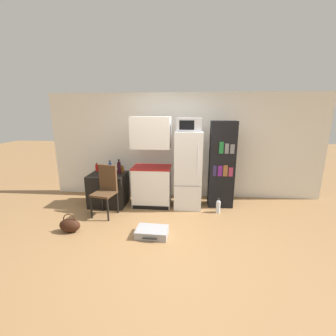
% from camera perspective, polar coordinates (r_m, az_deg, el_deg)
% --- Properties ---
extents(ground_plane, '(24.00, 24.00, 0.00)m').
position_cam_1_polar(ground_plane, '(3.88, 0.28, -17.15)').
color(ground_plane, olive).
extents(wall_back, '(6.40, 0.10, 2.44)m').
position_cam_1_polar(wall_back, '(5.37, 4.17, 5.55)').
color(wall_back, white).
rests_on(wall_back, ground_plane).
extents(side_table, '(0.77, 0.66, 0.70)m').
position_cam_1_polar(side_table, '(5.16, -14.81, -5.18)').
color(side_table, black).
rests_on(side_table, ground_plane).
extents(kitchen_hutch, '(0.82, 0.56, 1.92)m').
position_cam_1_polar(kitchen_hutch, '(4.83, -4.16, 0.52)').
color(kitchen_hutch, white).
rests_on(kitchen_hutch, ground_plane).
extents(refrigerator, '(0.56, 0.61, 1.63)m').
position_cam_1_polar(refrigerator, '(4.77, 5.10, -0.52)').
color(refrigerator, white).
rests_on(refrigerator, ground_plane).
extents(microwave, '(0.50, 0.36, 0.26)m').
position_cam_1_polar(microwave, '(4.62, 5.35, 10.92)').
color(microwave, '#B7B7BC').
rests_on(microwave, refrigerator).
extents(bookshelf, '(0.52, 0.36, 1.84)m').
position_cam_1_polar(bookshelf, '(4.91, 13.48, 0.82)').
color(bookshelf, black).
rests_on(bookshelf, ground_plane).
extents(bottle_blue_soda, '(0.07, 0.07, 0.28)m').
position_cam_1_polar(bottle_blue_soda, '(5.11, -14.49, 0.13)').
color(bottle_blue_soda, '#1E47A3').
rests_on(bottle_blue_soda, side_table).
extents(bottle_ketchup_red, '(0.07, 0.07, 0.19)m').
position_cam_1_polar(bottle_ketchup_red, '(5.32, -17.61, 0.06)').
color(bottle_ketchup_red, '#AD1914').
rests_on(bottle_ketchup_red, side_table).
extents(bottle_wine_dark, '(0.08, 0.08, 0.32)m').
position_cam_1_polar(bottle_wine_dark, '(4.97, -12.30, 0.09)').
color(bottle_wine_dark, black).
rests_on(bottle_wine_dark, side_table).
extents(bottle_amber_beer, '(0.08, 0.08, 0.15)m').
position_cam_1_polar(bottle_amber_beer, '(5.12, -11.56, -0.29)').
color(bottle_amber_beer, brown).
rests_on(bottle_amber_beer, side_table).
extents(bowl, '(0.12, 0.12, 0.03)m').
position_cam_1_polar(bowl, '(5.14, -16.08, -1.04)').
color(bowl, silver).
rests_on(bowl, side_table).
extents(chair, '(0.47, 0.48, 1.00)m').
position_cam_1_polar(chair, '(4.62, -15.43, -4.54)').
color(chair, black).
rests_on(chair, ground_plane).
extents(suitcase_large_flat, '(0.54, 0.41, 0.13)m').
position_cam_1_polar(suitcase_large_flat, '(3.89, -4.08, -15.94)').
color(suitcase_large_flat, '#99999E').
rests_on(suitcase_large_flat, ground_plane).
extents(handbag, '(0.36, 0.20, 0.33)m').
position_cam_1_polar(handbag, '(4.31, -23.68, -13.15)').
color(handbag, '#33190F').
rests_on(handbag, ground_plane).
extents(water_bottle_front, '(0.09, 0.09, 0.31)m').
position_cam_1_polar(water_bottle_front, '(4.77, 12.64, -9.53)').
color(water_bottle_front, silver).
rests_on(water_bottle_front, ground_plane).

